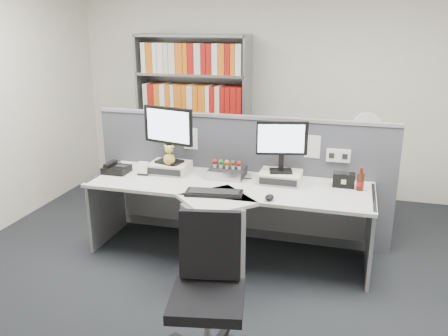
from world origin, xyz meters
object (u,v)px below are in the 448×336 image
(mouse, at_px, (270,197))
(office_chair, at_px, (208,287))
(desktop_pc, at_px, (227,172))
(cola_bottle, at_px, (360,182))
(speaker, at_px, (344,180))
(keyboard, at_px, (214,193))
(desk_fan, at_px, (366,131))
(monitor_right, at_px, (282,142))
(desk_calendar, at_px, (144,169))
(shelving_unit, at_px, (194,117))
(filing_cabinet, at_px, (361,191))
(desk_phone, at_px, (116,169))
(monitor_left, at_px, (168,130))
(desk, at_px, (222,219))

(mouse, xyz_separation_m, office_chair, (-0.19, -1.12, -0.22))
(desktop_pc, distance_m, cola_bottle, 1.23)
(speaker, height_order, cola_bottle, cola_bottle)
(desktop_pc, height_order, office_chair, office_chair)
(keyboard, bearing_deg, desktop_pc, 92.14)
(mouse, distance_m, office_chair, 1.15)
(cola_bottle, bearing_deg, desk_fan, 87.84)
(monitor_right, xyz_separation_m, desk_fan, (0.75, 1.02, -0.07))
(desk_calendar, bearing_deg, desktop_pc, 11.75)
(desktop_pc, distance_m, shelving_unit, 1.67)
(mouse, distance_m, filing_cabinet, 1.72)
(desk_fan, bearing_deg, desk_phone, -153.75)
(monitor_right, bearing_deg, desk_fan, 53.58)
(cola_bottle, xyz_separation_m, filing_cabinet, (0.04, 1.04, -0.45))
(speaker, xyz_separation_m, shelving_unit, (-1.92, 1.43, 0.19))
(monitor_right, bearing_deg, mouse, -92.01)
(filing_cabinet, xyz_separation_m, office_chair, (-0.95, -2.60, 0.17))
(cola_bottle, bearing_deg, monitor_right, 177.97)
(monitor_left, relative_size, mouse, 4.71)
(filing_cabinet, bearing_deg, cola_bottle, -92.16)
(desk, bearing_deg, desk_fan, 49.38)
(mouse, relative_size, desk_phone, 0.49)
(monitor_left, distance_m, desk_phone, 0.66)
(desktop_pc, xyz_separation_m, shelving_unit, (-0.83, 1.44, 0.21))
(desk_phone, height_order, desk_fan, desk_fan)
(monitor_right, relative_size, mouse, 4.04)
(desk_calendar, height_order, filing_cabinet, desk_calendar)
(monitor_right, height_order, office_chair, monitor_right)
(desk, distance_m, desk_fan, 1.93)
(desk, xyz_separation_m, filing_cabinet, (1.20, 1.40, -0.11))
(shelving_unit, xyz_separation_m, desk_fan, (2.10, -0.45, 0.06))
(desk, bearing_deg, shelving_unit, 115.96)
(desk_calendar, bearing_deg, office_chair, -52.47)
(desk, distance_m, filing_cabinet, 1.85)
(speaker, distance_m, desk_fan, 1.03)
(monitor_left, bearing_deg, desktop_pc, 2.76)
(desk_phone, bearing_deg, monitor_right, 5.19)
(mouse, xyz_separation_m, cola_bottle, (0.73, 0.44, 0.06))
(monitor_right, relative_size, desk_fan, 0.89)
(speaker, bearing_deg, desk_fan, 79.56)
(monitor_left, distance_m, desk_fan, 2.11)
(desktop_pc, bearing_deg, desk_calendar, -168.25)
(desk_fan, bearing_deg, keyboard, -129.93)
(keyboard, xyz_separation_m, filing_cabinet, (1.25, 1.49, -0.39))
(desk_phone, xyz_separation_m, desk_fan, (2.36, 1.16, 0.27))
(filing_cabinet, bearing_deg, monitor_right, -126.41)
(desktop_pc, bearing_deg, cola_bottle, -2.50)
(desk_fan, xyz_separation_m, office_chair, (-0.95, -2.60, -0.51))
(office_chair, bearing_deg, shelving_unit, 110.60)
(filing_cabinet, bearing_deg, desktop_pc, -142.04)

